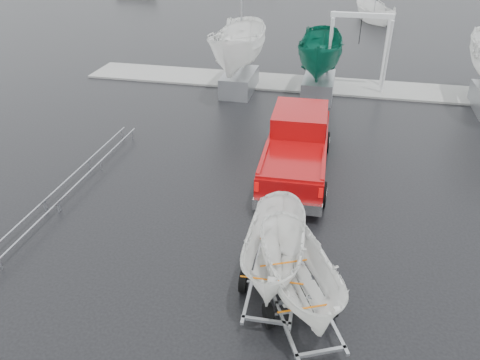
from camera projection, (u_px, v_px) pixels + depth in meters
ground_plane at (326, 210)px, 15.78m from camera, size 120.00×120.00×0.00m
dock at (340, 87)px, 26.74m from camera, size 30.00×3.00×0.12m
pickup_truck at (297, 143)px, 17.75m from camera, size 2.59×6.61×2.18m
trailer_hitched at (278, 211)px, 11.29m from camera, size 1.80×3.64×4.56m
trailer_parked at (303, 235)px, 10.53m from camera, size 2.57×3.76×4.46m
boat_hoist at (359, 41)px, 25.29m from camera, size 3.30×2.18×4.12m
keelboat_0 at (239, 16)px, 24.07m from camera, size 2.56×3.20×10.74m
keelboat_1 at (323, 29)px, 23.67m from camera, size 2.27×3.20×7.14m
mast_rack_0 at (94, 161)px, 18.15m from camera, size 0.56×6.50×0.06m
moored_boat_2 at (373, 21)px, 43.03m from camera, size 3.21×3.25×11.34m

